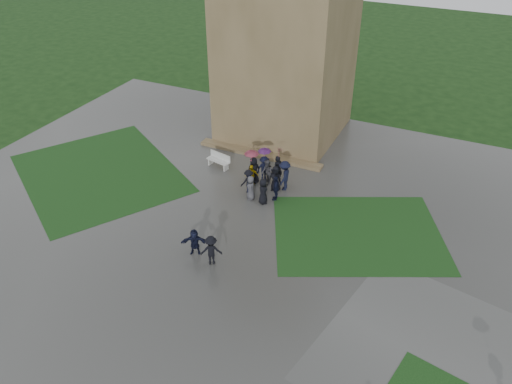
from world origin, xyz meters
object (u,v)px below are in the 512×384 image
at_px(pedestrian_mid, 195,242).
at_px(pedestrian_near, 211,250).
at_px(tower, 288,7).
at_px(bench, 219,160).

distance_m(pedestrian_mid, pedestrian_near, 1.21).
xyz_separation_m(tower, bench, (-1.82, -6.93, -8.48)).
distance_m(tower, bench, 11.10).
relative_size(pedestrian_mid, pedestrian_near, 0.89).
xyz_separation_m(bench, pedestrian_mid, (3.15, -8.30, 0.24)).
relative_size(tower, bench, 10.31).
distance_m(tower, pedestrian_near, 17.73).
distance_m(tower, pedestrian_mid, 17.37).
bearing_deg(pedestrian_mid, tower, 70.26).
xyz_separation_m(bench, pedestrian_near, (4.31, -8.62, 0.33)).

